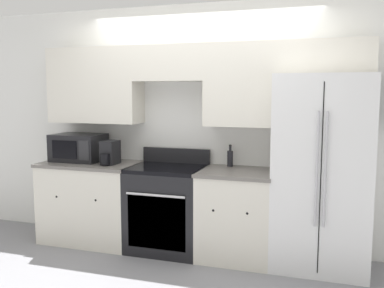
% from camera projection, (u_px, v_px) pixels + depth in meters
% --- Properties ---
extents(ground_plane, '(12.00, 12.00, 0.00)m').
position_uv_depth(ground_plane, '(182.00, 263.00, 4.20)').
color(ground_plane, gray).
extents(wall_back, '(8.00, 0.39, 2.60)m').
position_uv_depth(wall_back, '(201.00, 109.00, 4.56)').
color(wall_back, white).
rests_on(wall_back, ground_plane).
extents(lower_cabinets_left, '(1.07, 0.64, 0.89)m').
position_uv_depth(lower_cabinets_left, '(92.00, 202.00, 4.79)').
color(lower_cabinets_left, silver).
rests_on(lower_cabinets_left, ground_plane).
extents(lower_cabinets_right, '(0.75, 0.64, 0.89)m').
position_uv_depth(lower_cabinets_right, '(237.00, 214.00, 4.29)').
color(lower_cabinets_right, silver).
rests_on(lower_cabinets_right, ground_plane).
extents(oven_range, '(0.77, 0.65, 1.05)m').
position_uv_depth(oven_range, '(167.00, 208.00, 4.52)').
color(oven_range, black).
rests_on(oven_range, ground_plane).
extents(refrigerator, '(0.88, 0.75, 1.83)m').
position_uv_depth(refrigerator, '(322.00, 172.00, 4.04)').
color(refrigerator, white).
rests_on(refrigerator, ground_plane).
extents(microwave, '(0.55, 0.41, 0.30)m').
position_uv_depth(microwave, '(79.00, 147.00, 4.83)').
color(microwave, black).
rests_on(microwave, lower_cabinets_left).
extents(bottle, '(0.06, 0.06, 0.23)m').
position_uv_depth(bottle, '(230.00, 158.00, 4.48)').
color(bottle, black).
rests_on(bottle, lower_cabinets_right).
extents(paper_towel_holder, '(0.15, 0.27, 0.26)m').
position_uv_depth(paper_towel_holder, '(110.00, 153.00, 4.60)').
color(paper_towel_holder, black).
rests_on(paper_towel_holder, lower_cabinets_left).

